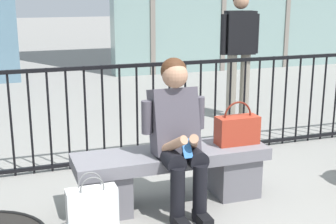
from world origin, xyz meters
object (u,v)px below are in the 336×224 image
(seated_person_with_phone, at_px, (177,131))
(shopping_bag, at_px, (92,213))
(handbag_on_bench, at_px, (237,129))
(stone_bench, at_px, (172,171))
(bystander_at_railing, at_px, (239,46))

(seated_person_with_phone, distance_m, shopping_bag, 0.89)
(handbag_on_bench, bearing_deg, stone_bench, 179.01)
(handbag_on_bench, bearing_deg, seated_person_with_phone, -168.50)
(stone_bench, relative_size, bystander_at_railing, 0.94)
(shopping_bag, bearing_deg, bystander_at_railing, 45.90)
(stone_bench, bearing_deg, bystander_at_railing, 51.43)
(stone_bench, bearing_deg, handbag_on_bench, -0.99)
(bystander_at_railing, bearing_deg, handbag_on_bench, -117.81)
(stone_bench, xyz_separation_m, seated_person_with_phone, (-0.00, -0.13, 0.38))
(seated_person_with_phone, xyz_separation_m, shopping_bag, (-0.73, -0.24, -0.46))
(handbag_on_bench, xyz_separation_m, bystander_at_railing, (1.15, 2.18, 0.42))
(stone_bench, height_order, shopping_bag, shopping_bag)
(handbag_on_bench, relative_size, shopping_bag, 0.77)
(seated_person_with_phone, bearing_deg, shopping_bag, -161.64)
(shopping_bag, distance_m, bystander_at_railing, 3.62)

